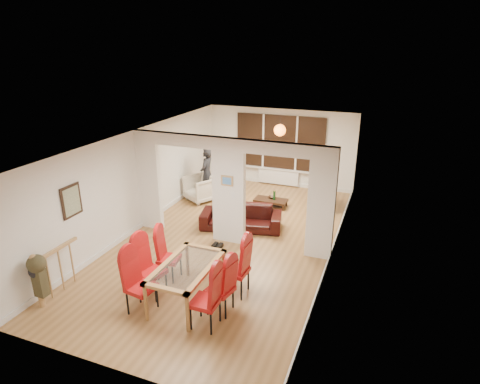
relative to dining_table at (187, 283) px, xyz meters
The scene contains 24 objects.
floor 2.61m from the dining_table, 94.75° to the left, with size 5.00×9.00×0.01m, color olive.
room_walls 2.74m from the dining_table, 94.75° to the left, with size 5.00×9.00×2.60m, color silver, non-canonical shape.
divider_wall 2.74m from the dining_table, 94.75° to the left, with size 5.00×0.18×2.60m, color white.
bay_window_blinds 7.10m from the dining_table, 91.74° to the left, with size 3.00×0.08×1.80m, color black.
radiator 6.97m from the dining_table, 91.75° to the left, with size 1.40×0.08×0.50m, color white.
pendant_light 6.13m from the dining_table, 89.16° to the left, with size 0.36×0.36×0.36m, color orange.
stair_newel 2.55m from the dining_table, 165.62° to the right, with size 0.40×1.20×1.10m, color #A67E4C, non-canonical shape.
wall_poster 2.95m from the dining_table, behind, with size 0.04×0.52×0.67m, color gray.
pillar_photo 2.76m from the dining_table, 94.94° to the left, with size 0.30×0.03×0.25m, color #4C8CD8.
dining_table is the anchor object (origin of this frame).
dining_chair_la 0.86m from the dining_table, 137.81° to the right, with size 0.46×0.46×1.15m, color maroon, non-canonical shape.
dining_chair_lb 0.76m from the dining_table, behind, with size 0.46×0.46×1.15m, color maroon, non-canonical shape.
dining_chair_lc 0.93m from the dining_table, 142.15° to the left, with size 0.42×0.42×1.06m, color maroon, non-canonical shape.
dining_chair_ra 0.84m from the dining_table, 39.95° to the right, with size 0.46×0.46×1.14m, color maroon, non-canonical shape.
dining_chair_rb 0.72m from the dining_table, ahead, with size 0.43×0.43×1.08m, color maroon, non-canonical shape.
dining_chair_rc 0.96m from the dining_table, 37.00° to the left, with size 0.47×0.47×1.17m, color maroon, non-canonical shape.
sofa 3.35m from the dining_table, 93.35° to the left, with size 2.10×0.82×0.61m, color black.
armchair 5.18m from the dining_table, 113.47° to the left, with size 0.84×0.86×0.78m, color #BFB5A2.
person 5.35m from the dining_table, 111.39° to the left, with size 0.39×0.60×1.64m, color black.
television 5.84m from the dining_table, 73.37° to the left, with size 0.13×0.98×0.57m, color black.
coffee_table 5.06m from the dining_table, 88.82° to the left, with size 0.97×0.48×0.22m, color black, non-canonical shape.
bottle 5.07m from the dining_table, 87.69° to the left, with size 0.07×0.07×0.29m, color #143F19.
bowl 5.18m from the dining_table, 88.88° to the left, with size 0.21×0.21×0.05m, color black.
shoes 2.17m from the dining_table, 99.02° to the left, with size 0.22×0.24×0.09m, color black, non-canonical shape.
Camera 1 is at (3.45, -8.23, 4.63)m, focal length 30.00 mm.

